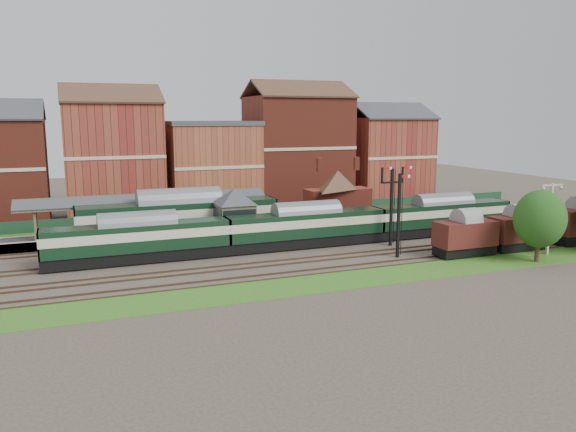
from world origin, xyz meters
name	(u,v)px	position (x,y,z in m)	size (l,w,h in m)	color
ground	(273,250)	(0.00, 0.00, 0.00)	(160.00, 160.00, 0.00)	#473D33
grass_back	(230,222)	(0.00, 16.00, 0.03)	(90.00, 4.50, 0.06)	#2D6619
grass_front	(325,282)	(0.00, -12.00, 0.03)	(90.00, 5.00, 0.06)	#2D6619
fence	(226,214)	(0.00, 18.00, 0.75)	(90.00, 0.12, 1.50)	#193823
platform	(202,231)	(-5.00, 9.75, 0.50)	(55.00, 3.40, 1.00)	#2D2D2D
signal_box	(235,216)	(-3.00, 3.25, 3.19)	(5.40, 5.40, 6.00)	#6A7D59
brick_hut	(306,229)	(5.00, 3.25, 1.20)	(3.20, 2.64, 2.94)	maroon
station_building	(338,193)	(12.00, 9.75, 3.96)	(8.10, 8.10, 5.90)	maroon
canopy	(146,198)	(-11.00, 9.75, 4.58)	(26.00, 3.89, 4.08)	brown
semaphore_bracket	(392,201)	(12.04, -2.50, 4.63)	(3.60, 0.25, 8.18)	black
semaphore_siding	(399,214)	(10.02, -7.00, 4.16)	(1.23, 0.25, 8.00)	black
yard_lamp	(550,214)	(24.00, -11.50, 3.99)	(2.60, 0.22, 7.00)	beige
town_backdrop	(210,162)	(-0.18, 25.00, 7.00)	(69.00, 10.00, 16.00)	maroon
dmu_train	(306,226)	(3.60, 0.00, 2.26)	(50.12, 2.64, 3.85)	black
platform_railcar	(180,218)	(-8.07, 6.50, 2.76)	(20.69, 3.25, 4.76)	black
goods_van_a	(465,235)	(16.20, -9.00, 2.04)	(5.90, 2.56, 3.58)	black
goods_van_b	(519,230)	(22.74, -9.00, 2.07)	(5.99, 2.60, 3.63)	black
tree_far	(540,219)	(20.88, -13.32, 4.04)	(4.59, 4.59, 6.70)	#382619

